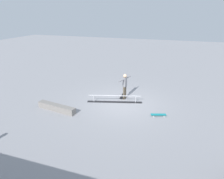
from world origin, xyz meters
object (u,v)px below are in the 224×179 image
(skate_ledge, at_px, (57,108))
(skateboard_main, at_px, (123,96))
(loose_skateboard_teal, at_px, (158,115))
(skater_main, at_px, (125,85))
(grind_rail, at_px, (115,99))

(skate_ledge, distance_m, skateboard_main, 4.17)
(skate_ledge, xyz_separation_m, loose_skateboard_teal, (-5.39, -1.16, -0.10))
(skater_main, distance_m, skateboard_main, 0.91)
(skate_ledge, xyz_separation_m, skateboard_main, (-2.94, -2.95, -0.10))
(grind_rail, height_order, skater_main, skater_main)
(grind_rail, bearing_deg, skater_main, -138.65)
(skater_main, bearing_deg, grind_rail, -16.92)
(skateboard_main, bearing_deg, grind_rail, 161.92)
(loose_skateboard_teal, bearing_deg, skate_ledge, -5.80)
(skateboard_main, bearing_deg, skater_main, -142.01)
(loose_skateboard_teal, bearing_deg, skateboard_main, -54.07)
(skater_main, bearing_deg, skate_ledge, -32.78)
(grind_rail, relative_size, skate_ledge, 1.36)
(skate_ledge, relative_size, skateboard_main, 2.95)
(skater_main, bearing_deg, skateboard_main, -123.85)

